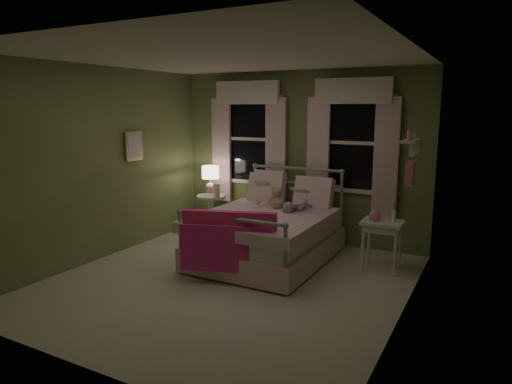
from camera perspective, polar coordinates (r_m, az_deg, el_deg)
The scene contains 18 objects.
room_shell at distance 5.23m, azimuth -3.71°, elevation 2.23°, with size 4.20×4.20×4.20m.
bed at distance 6.20m, azimuth 1.44°, elevation -5.17°, with size 1.58×2.04×1.18m.
pink_throw at distance 5.28m, azimuth -3.50°, elevation -5.36°, with size 1.08×0.49×0.71m.
child_left at distance 6.58m, azimuth 1.02°, elevation 0.45°, with size 0.24×0.16×0.66m, color #F7D1DD.
child_right at distance 6.33m, azimuth 5.54°, elevation 0.56°, with size 0.38×0.30×0.78m, color #F7D1DD.
book_left at distance 6.35m, azimuth -0.01°, elevation 0.65°, with size 0.20×0.27×0.03m, color beige.
book_right at distance 6.11m, azimuth 4.62°, elevation -0.18°, with size 0.20×0.27×0.02m, color beige.
teddy_bear at distance 6.34m, azimuth 2.62°, elevation -0.95°, with size 0.24×0.20×0.32m.
nightstand_left at distance 7.46m, azimuth -5.63°, elevation -2.16°, with size 0.46×0.46×0.65m.
table_lamp at distance 7.36m, azimuth -5.71°, elevation 1.91°, with size 0.27×0.27×0.45m.
book_nightstand at distance 7.29m, azimuth -5.36°, elevation -0.53°, with size 0.16×0.22×0.02m, color beige.
nightstand_right at distance 5.97m, azimuth 15.53°, elevation -4.42°, with size 0.50×0.40×0.64m.
pink_toy at distance 5.95m, azimuth 14.66°, elevation -2.86°, with size 0.14×0.19×0.14m.
bud_vase at distance 5.94m, azimuth 16.88°, elevation -2.20°, with size 0.06×0.06×0.28m.
window_left at distance 7.37m, azimuth -0.99°, elevation 7.19°, with size 1.34×0.13×1.96m.
window_right at distance 6.70m, azimuth 11.88°, elevation 6.63°, with size 1.34×0.13×1.96m.
wall_shelf at distance 5.19m, azimuth 18.79°, elevation 4.11°, with size 0.15×0.50×0.60m.
framed_picture at distance 6.87m, azimuth -15.01°, elevation 5.56°, with size 0.03×0.32×0.42m.
Camera 1 is at (2.74, -4.39, 2.06)m, focal length 32.00 mm.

